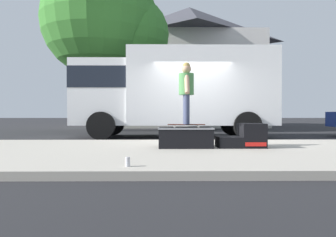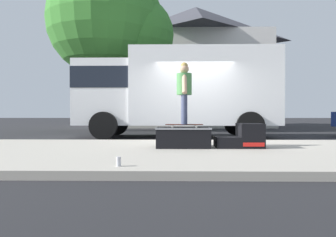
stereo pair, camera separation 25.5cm
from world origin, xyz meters
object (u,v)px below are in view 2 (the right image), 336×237
skateboard (184,125)px  soda_can (119,162)px  kicker_ramp (243,137)px  skater_kid (184,88)px  box_truck (176,89)px  skate_box (183,137)px  street_tree_main (112,24)px

skateboard → soda_can: 2.76m
kicker_ramp → skateboard: (-1.22, 0.01, 0.27)m
skateboard → skater_kid: skater_kid is taller
kicker_ramp → box_truck: box_truck is taller
box_truck → soda_can: bearing=-96.1°
skateboard → skater_kid: size_ratio=0.61×
skate_box → skater_kid: size_ratio=0.87×
kicker_ramp → skate_box: bearing=180.0°
skate_box → street_tree_main: (-3.30, 9.45, 4.99)m
skateboard → street_tree_main: 11.08m
skate_box → skater_kid: skater_kid is taller
skate_box → skater_kid: (0.02, 0.01, 1.03)m
skate_box → soda_can: bearing=-109.9°
skateboard → soda_can: size_ratio=6.24×
skate_box → skateboard: 0.25m
kicker_ramp → soda_can: bearing=-130.4°
skate_box → kicker_ramp: size_ratio=1.17×
kicker_ramp → street_tree_main: size_ratio=0.12×
skateboard → box_truck: box_truck is taller
street_tree_main → skater_kid: bearing=-70.6°
skateboard → box_truck: bearing=91.9°
box_truck → street_tree_main: (-3.16, 4.67, 3.63)m
kicker_ramp → box_truck: bearing=106.2°
skater_kid → soda_can: 2.97m
kicker_ramp → skateboard: bearing=179.7°
kicker_ramp → box_truck: (-1.38, 4.78, 1.37)m
kicker_ramp → soda_can: kicker_ramp is taller
skate_box → skateboard: bearing=15.2°
kicker_ramp → street_tree_main: bearing=115.7°
soda_can → skate_box: bearing=70.1°
skate_box → skateboard: skateboard is taller
skater_kid → box_truck: 4.79m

